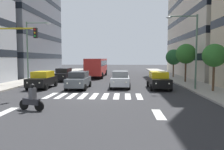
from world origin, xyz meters
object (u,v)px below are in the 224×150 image
at_px(motorcycle_with_rider, 32,100).
at_px(traffic_light_gantry, 2,50).
at_px(car_3, 43,80).
at_px(car_row2_0, 64,74).
at_px(car_2, 79,80).
at_px(street_tree_0, 214,56).
at_px(car_0, 159,80).
at_px(street_tree_2, 174,57).
at_px(street_tree_1, 186,54).
at_px(car_1, 120,79).
at_px(street_lamp_right, 31,46).
at_px(bus_behind_traffic, 97,66).
at_px(street_lamp_left, 191,43).

height_order(motorcycle_with_rider, traffic_light_gantry, traffic_light_gantry).
xyz_separation_m(car_3, car_row2_0, (-0.12, -7.19, 0.00)).
bearing_deg(car_2, street_tree_0, 172.11).
height_order(car_0, street_tree_2, street_tree_2).
xyz_separation_m(traffic_light_gantry, street_tree_1, (-16.98, -10.87, -0.09)).
xyz_separation_m(car_2, street_tree_1, (-12.11, -5.84, 2.70)).
relative_size(car_1, street_lamp_right, 0.62).
bearing_deg(car_row2_0, traffic_light_gantry, 84.38).
bearing_deg(street_tree_1, car_3, 19.70).
height_order(street_lamp_right, street_tree_0, street_lamp_right).
bearing_deg(bus_behind_traffic, street_tree_2, 172.60).
bearing_deg(car_0, car_3, 0.62).
xyz_separation_m(car_row2_0, street_tree_2, (-15.79, -5.29, 2.35)).
bearing_deg(street_tree_1, motorcycle_with_rider, 49.39).
bearing_deg(street_tree_0, car_row2_0, -29.41).
bearing_deg(car_0, car_1, -11.56).
relative_size(car_2, street_tree_2, 1.03).
bearing_deg(street_tree_2, car_row2_0, 18.52).
bearing_deg(car_1, traffic_light_gantry, 34.09).
height_order(car_row2_0, street_lamp_right, street_lamp_right).
bearing_deg(traffic_light_gantry, car_2, -134.02).
xyz_separation_m(street_lamp_left, street_tree_2, (-1.35, -13.14, -1.18)).
bearing_deg(street_tree_1, bus_behind_traffic, -34.68).
bearing_deg(car_3, street_tree_2, -141.88).
height_order(traffic_light_gantry, street_tree_2, traffic_light_gantry).
height_order(car_3, street_lamp_right, street_lamp_right).
bearing_deg(street_tree_2, bus_behind_traffic, -7.40).
bearing_deg(car_row2_0, car_3, 89.07).
distance_m(car_0, street_tree_1, 7.44).
bearing_deg(bus_behind_traffic, street_tree_1, 145.32).
xyz_separation_m(car_3, motorcycle_with_rider, (-2.99, 9.35, -0.24)).
bearing_deg(bus_behind_traffic, street_lamp_right, 57.62).
bearing_deg(car_row2_0, street_tree_0, 150.59).
bearing_deg(street_tree_0, street_lamp_left, -36.42).
bearing_deg(bus_behind_traffic, motorcycle_with_rider, 88.09).
bearing_deg(street_tree_1, street_tree_2, -90.28).
xyz_separation_m(car_0, street_lamp_right, (14.47, -3.66, 3.67)).
xyz_separation_m(motorcycle_with_rider, street_tree_0, (-13.22, -7.47, 2.62)).
bearing_deg(street_lamp_left, bus_behind_traffic, -53.75).
xyz_separation_m(street_tree_0, street_tree_1, (0.34, -7.56, 0.32)).
relative_size(car_3, street_lamp_right, 0.62).
relative_size(motorcycle_with_rider, street_tree_1, 0.35).
bearing_deg(street_tree_2, street_lamp_right, 24.99).
bearing_deg(traffic_light_gantry, motorcycle_with_rider, 134.50).
bearing_deg(bus_behind_traffic, car_0, 119.74).
bearing_deg(car_1, bus_behind_traffic, -72.51).
xyz_separation_m(car_0, car_row2_0, (11.61, -7.07, 0.00)).
relative_size(car_3, car_row2_0, 1.00).
relative_size(car_0, street_tree_2, 1.03).
height_order(car_2, street_tree_2, street_tree_2).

